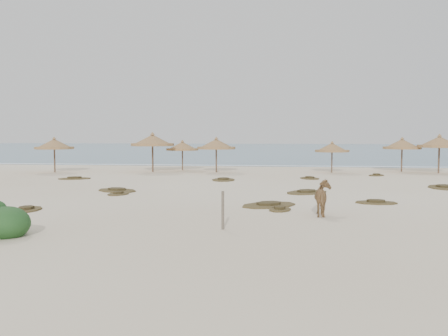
# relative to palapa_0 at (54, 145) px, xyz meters

# --- Properties ---
(ground) EXTENTS (160.00, 160.00, 0.00)m
(ground) POSITION_rel_palapa_0_xyz_m (15.04, -16.04, -2.21)
(ground) COLOR beige
(ground) RESTS_ON ground
(ocean) EXTENTS (200.00, 100.00, 0.01)m
(ocean) POSITION_rel_palapa_0_xyz_m (15.04, 58.96, -2.20)
(ocean) COLOR #285D78
(ocean) RESTS_ON ground
(foam_line) EXTENTS (70.00, 0.60, 0.01)m
(foam_line) POSITION_rel_palapa_0_xyz_m (15.04, 9.96, -2.20)
(foam_line) COLOR white
(foam_line) RESTS_ON ground
(palapa_0) EXTENTS (3.73, 3.73, 2.85)m
(palapa_0) POSITION_rel_palapa_0_xyz_m (0.00, 0.00, 0.00)
(palapa_0) COLOR brown
(palapa_0) RESTS_ON ground
(palapa_1) EXTENTS (3.71, 3.71, 3.22)m
(palapa_1) POSITION_rel_palapa_0_xyz_m (7.65, 1.36, 0.29)
(palapa_1) COLOR brown
(palapa_1) RESTS_ON ground
(palapa_2) EXTENTS (3.19, 3.19, 2.57)m
(palapa_2) POSITION_rel_palapa_0_xyz_m (9.62, 3.56, -0.22)
(palapa_2) COLOR brown
(palapa_2) RESTS_ON ground
(palapa_3) EXTENTS (3.29, 3.29, 2.85)m
(palapa_3) POSITION_rel_palapa_0_xyz_m (12.78, 1.62, 0.00)
(palapa_3) COLOR brown
(palapa_3) RESTS_ON ground
(palapa_4) EXTENTS (3.56, 3.56, 2.51)m
(palapa_4) POSITION_rel_palapa_0_xyz_m (21.88, 2.44, -0.26)
(palapa_4) COLOR brown
(palapa_4) RESTS_ON ground
(palapa_5) EXTENTS (3.64, 3.64, 2.84)m
(palapa_5) POSITION_rel_palapa_0_xyz_m (27.54, 4.03, -0.01)
(palapa_5) COLOR brown
(palapa_5) RESTS_ON ground
(palapa_6) EXTENTS (4.12, 4.12, 3.08)m
(palapa_6) POSITION_rel_palapa_0_xyz_m (30.08, 2.89, 0.18)
(palapa_6) COLOR brown
(palapa_6) RESTS_ON ground
(horse) EXTENTS (0.81, 1.62, 1.34)m
(horse) POSITION_rel_palapa_0_xyz_m (19.82, -18.59, -1.54)
(horse) COLOR #9B7646
(horse) RESTS_ON ground
(fence_post_near) EXTENTS (0.10, 0.10, 1.25)m
(fence_post_near) POSITION_rel_palapa_0_xyz_m (16.37, -21.74, -1.58)
(fence_post_near) COLOR #6E6453
(fence_post_near) RESTS_ON ground
(scrub_1) EXTENTS (2.98, 2.72, 0.16)m
(scrub_1) POSITION_rel_palapa_0_xyz_m (9.31, -11.81, -2.16)
(scrub_1) COLOR brown
(scrub_1) RESTS_ON ground
(scrub_2) EXTENTS (1.21, 1.60, 0.16)m
(scrub_2) POSITION_rel_palapa_0_xyz_m (9.91, -13.30, -2.16)
(scrub_2) COLOR brown
(scrub_2) RESTS_ON ground
(scrub_3) EXTENTS (2.93, 2.98, 0.16)m
(scrub_3) POSITION_rel_palapa_0_xyz_m (19.43, -11.38, -2.16)
(scrub_3) COLOR brown
(scrub_3) RESTS_ON ground
(scrub_4) EXTENTS (1.89, 1.26, 0.16)m
(scrub_4) POSITION_rel_palapa_0_xyz_m (22.35, -14.89, -2.16)
(scrub_4) COLOR brown
(scrub_4) RESTS_ON ground
(scrub_5) EXTENTS (2.19, 3.05, 0.16)m
(scrub_5) POSITION_rel_palapa_0_xyz_m (27.34, -7.95, -2.16)
(scrub_5) COLOR brown
(scrub_5) RESTS_ON ground
(scrub_6) EXTENTS (2.57, 2.17, 0.16)m
(scrub_6) POSITION_rel_palapa_0_xyz_m (4.04, -5.38, -2.16)
(scrub_6) COLOR brown
(scrub_6) RESTS_ON ground
(scrub_7) EXTENTS (1.76, 2.16, 0.16)m
(scrub_7) POSITION_rel_palapa_0_xyz_m (19.92, -3.17, -2.16)
(scrub_7) COLOR brown
(scrub_7) RESTS_ON ground
(scrub_9) EXTENTS (3.10, 3.00, 0.16)m
(scrub_9) POSITION_rel_palapa_0_xyz_m (17.65, -16.28, -2.16)
(scrub_9) COLOR brown
(scrub_9) RESTS_ON ground
(scrub_10) EXTENTS (1.66, 1.82, 0.16)m
(scrub_10) POSITION_rel_palapa_0_xyz_m (24.89, -0.04, -2.16)
(scrub_10) COLOR brown
(scrub_10) RESTS_ON ground
(scrub_11) EXTENTS (1.30, 1.85, 0.16)m
(scrub_11) POSITION_rel_palapa_0_xyz_m (7.97, -18.79, -2.16)
(scrub_11) COLOR brown
(scrub_11) RESTS_ON ground
(scrub_12) EXTENTS (1.10, 1.49, 0.16)m
(scrub_12) POSITION_rel_palapa_0_xyz_m (18.14, -17.46, -2.16)
(scrub_12) COLOR brown
(scrub_12) RESTS_ON ground
(scrub_13) EXTENTS (1.64, 2.42, 0.16)m
(scrub_13) POSITION_rel_palapa_0_xyz_m (14.22, -4.98, -2.16)
(scrub_13) COLOR brown
(scrub_13) RESTS_ON ground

